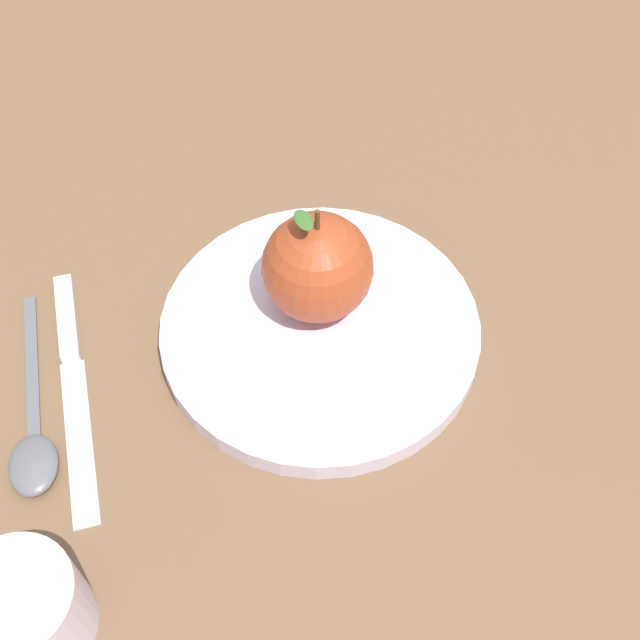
{
  "coord_description": "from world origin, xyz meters",
  "views": [
    {
      "loc": [
        0.1,
        0.34,
        0.49
      ],
      "look_at": [
        -0.03,
        0.01,
        0.02
      ],
      "focal_mm": 43.74,
      "sensor_mm": 36.0,
      "label": 1
    }
  ],
  "objects_px": {
    "dinner_plate": "(320,327)",
    "spoon": "(33,440)",
    "cup": "(23,609)",
    "knife": "(72,367)",
    "apple": "(317,267)"
  },
  "relations": [
    {
      "from": "dinner_plate",
      "to": "spoon",
      "type": "height_order",
      "value": "dinner_plate"
    },
    {
      "from": "dinner_plate",
      "to": "cup",
      "type": "relative_size",
      "value": 3.41
    },
    {
      "from": "dinner_plate",
      "to": "knife",
      "type": "distance_m",
      "value": 0.19
    },
    {
      "from": "apple",
      "to": "cup",
      "type": "relative_size",
      "value": 1.39
    },
    {
      "from": "apple",
      "to": "knife",
      "type": "xyz_separation_m",
      "value": [
        0.19,
        -0.02,
        -0.06
      ]
    },
    {
      "from": "knife",
      "to": "spoon",
      "type": "relative_size",
      "value": 1.21
    },
    {
      "from": "cup",
      "to": "spoon",
      "type": "distance_m",
      "value": 0.13
    },
    {
      "from": "dinner_plate",
      "to": "spoon",
      "type": "distance_m",
      "value": 0.22
    },
    {
      "from": "dinner_plate",
      "to": "spoon",
      "type": "bearing_deg",
      "value": 3.9
    },
    {
      "from": "apple",
      "to": "knife",
      "type": "bearing_deg",
      "value": -5.69
    },
    {
      "from": "cup",
      "to": "spoon",
      "type": "bearing_deg",
      "value": -97.32
    },
    {
      "from": "cup",
      "to": "spoon",
      "type": "relative_size",
      "value": 0.4
    },
    {
      "from": "dinner_plate",
      "to": "spoon",
      "type": "xyz_separation_m",
      "value": [
        0.22,
        0.02,
        -0.01
      ]
    },
    {
      "from": "knife",
      "to": "dinner_plate",
      "type": "bearing_deg",
      "value": 168.7
    },
    {
      "from": "apple",
      "to": "cup",
      "type": "distance_m",
      "value": 0.29
    }
  ]
}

